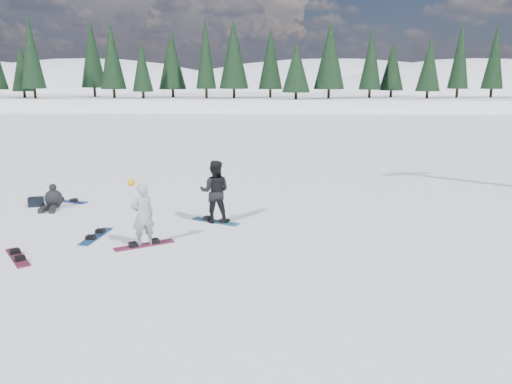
% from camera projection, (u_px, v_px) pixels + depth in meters
% --- Properties ---
extents(ground, '(420.00, 420.00, 0.00)m').
position_uv_depth(ground, '(198.00, 232.00, 13.53)').
color(ground, white).
rests_on(ground, ground).
extents(alpine_backdrop, '(412.50, 227.00, 53.20)m').
position_uv_depth(alpine_backdrop, '(251.00, 124.00, 201.42)').
color(alpine_backdrop, white).
rests_on(alpine_backdrop, ground).
extents(snowboarder_woman, '(0.69, 0.64, 1.72)m').
position_uv_depth(snowboarder_woman, '(143.00, 215.00, 12.21)').
color(snowboarder_woman, '#AAA9AE').
rests_on(snowboarder_woman, ground).
extents(snowboarder_man, '(0.88, 0.69, 1.81)m').
position_uv_depth(snowboarder_man, '(215.00, 192.00, 14.24)').
color(snowboarder_man, black).
rests_on(snowboarder_man, ground).
extents(seated_rider, '(0.65, 0.99, 0.80)m').
position_uv_depth(seated_rider, '(53.00, 199.00, 15.85)').
color(seated_rider, black).
rests_on(seated_rider, ground).
extents(gear_bag, '(0.51, 0.41, 0.30)m').
position_uv_depth(gear_bag, '(36.00, 202.00, 16.17)').
color(gear_bag, black).
rests_on(gear_bag, ground).
extents(snowboard_woman, '(1.41, 1.06, 0.03)m').
position_uv_depth(snowboard_woman, '(144.00, 245.00, 12.38)').
color(snowboard_woman, '#932049').
rests_on(snowboard_woman, ground).
extents(snowboard_man, '(1.47, 0.91, 0.03)m').
position_uv_depth(snowboard_man, '(215.00, 221.00, 14.44)').
color(snowboard_man, teal).
rests_on(snowboard_man, ground).
extents(snowboard_loose_b, '(1.16, 1.34, 0.03)m').
position_uv_depth(snowboard_loose_b, '(18.00, 257.00, 11.54)').
color(snowboard_loose_b, maroon).
rests_on(snowboard_loose_b, ground).
extents(snowboard_loose_c, '(1.52, 0.65, 0.03)m').
position_uv_depth(snowboard_loose_c, '(67.00, 201.00, 16.79)').
color(snowboard_loose_c, '#1D43A0').
rests_on(snowboard_loose_c, ground).
extents(snowboard_loose_a, '(0.40, 1.52, 0.03)m').
position_uv_depth(snowboard_loose_a, '(96.00, 236.00, 13.07)').
color(snowboard_loose_a, '#1B5095').
rests_on(snowboard_loose_a, ground).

